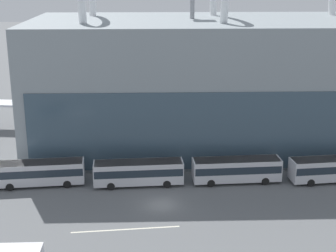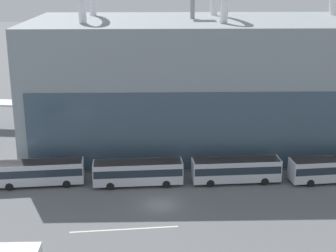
{
  "view_description": "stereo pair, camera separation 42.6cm",
  "coord_description": "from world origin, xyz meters",
  "px_view_note": "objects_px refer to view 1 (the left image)",
  "views": [
    {
      "loc": [
        -1.0,
        -55.36,
        26.75
      ],
      "look_at": [
        1.43,
        18.74,
        4.0
      ],
      "focal_mm": 55.0,
      "sensor_mm": 36.0,
      "label": 1
    },
    {
      "loc": [
        -0.57,
        -55.37,
        26.75
      ],
      "look_at": [
        1.43,
        18.74,
        4.0
      ],
      "focal_mm": 55.0,
      "sensor_mm": 36.0,
      "label": 2
    }
  ],
  "objects_px": {
    "airliner_at_gate_far": "(203,90)",
    "floodlight_mast": "(192,37)",
    "shuttle_bus_1": "(39,172)",
    "shuttle_bus_2": "(138,171)",
    "shuttle_bus_3": "(236,169)",
    "shuttle_bus_4": "(334,168)"
  },
  "relations": [
    {
      "from": "shuttle_bus_1",
      "to": "shuttle_bus_3",
      "type": "bearing_deg",
      "value": -4.97
    },
    {
      "from": "shuttle_bus_3",
      "to": "shuttle_bus_4",
      "type": "xyz_separation_m",
      "value": [
        12.72,
        -0.12,
        0.0
      ]
    },
    {
      "from": "shuttle_bus_1",
      "to": "shuttle_bus_4",
      "type": "distance_m",
      "value": 38.16
    },
    {
      "from": "airliner_at_gate_far",
      "to": "shuttle_bus_1",
      "type": "relative_size",
      "value": 3.78
    },
    {
      "from": "airliner_at_gate_far",
      "to": "floodlight_mast",
      "type": "distance_m",
      "value": 17.86
    },
    {
      "from": "shuttle_bus_4",
      "to": "shuttle_bus_1",
      "type": "bearing_deg",
      "value": 174.35
    },
    {
      "from": "shuttle_bus_4",
      "to": "floodlight_mast",
      "type": "bearing_deg",
      "value": 129.0
    },
    {
      "from": "shuttle_bus_4",
      "to": "floodlight_mast",
      "type": "xyz_separation_m",
      "value": [
        -17.39,
        17.5,
        14.88
      ]
    },
    {
      "from": "shuttle_bus_4",
      "to": "floodlight_mast",
      "type": "distance_m",
      "value": 28.81
    },
    {
      "from": "floodlight_mast",
      "to": "shuttle_bus_3",
      "type": "bearing_deg",
      "value": -74.98
    },
    {
      "from": "airliner_at_gate_far",
      "to": "shuttle_bus_1",
      "type": "height_order",
      "value": "airliner_at_gate_far"
    },
    {
      "from": "airliner_at_gate_far",
      "to": "shuttle_bus_3",
      "type": "xyz_separation_m",
      "value": [
        1.48,
        -30.69,
        -3.41
      ]
    },
    {
      "from": "shuttle_bus_1",
      "to": "shuttle_bus_2",
      "type": "bearing_deg",
      "value": -6.88
    },
    {
      "from": "shuttle_bus_2",
      "to": "shuttle_bus_4",
      "type": "bearing_deg",
      "value": -2.74
    },
    {
      "from": "airliner_at_gate_far",
      "to": "shuttle_bus_2",
      "type": "xyz_separation_m",
      "value": [
        -11.24,
        -31.22,
        -3.41
      ]
    },
    {
      "from": "shuttle_bus_3",
      "to": "shuttle_bus_4",
      "type": "bearing_deg",
      "value": -4.07
    },
    {
      "from": "airliner_at_gate_far",
      "to": "shuttle_bus_2",
      "type": "distance_m",
      "value": 33.36
    },
    {
      "from": "shuttle_bus_1",
      "to": "airliner_at_gate_far",
      "type": "bearing_deg",
      "value": 46.74
    },
    {
      "from": "airliner_at_gate_far",
      "to": "shuttle_bus_3",
      "type": "bearing_deg",
      "value": -171.69
    },
    {
      "from": "shuttle_bus_2",
      "to": "floodlight_mast",
      "type": "xyz_separation_m",
      "value": [
        8.06,
        17.92,
        14.88
      ]
    },
    {
      "from": "shuttle_bus_2",
      "to": "shuttle_bus_3",
      "type": "distance_m",
      "value": 12.73
    },
    {
      "from": "shuttle_bus_2",
      "to": "shuttle_bus_4",
      "type": "height_order",
      "value": "same"
    }
  ]
}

